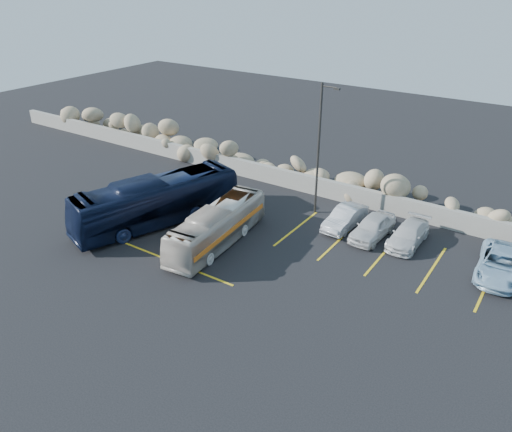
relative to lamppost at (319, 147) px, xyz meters
The scene contains 11 objects.
ground 10.73m from the lamppost, 105.05° to the right, with size 90.00×90.00×0.00m, color black.
seawall 5.14m from the lamppost, 135.63° to the left, with size 60.00×0.40×1.20m, color gray.
riprap_pile 5.40m from the lamppost, 124.63° to the left, with size 54.00×2.80×2.60m, color tan, non-canonical shape.
parking_lines 6.18m from the lamppost, 62.01° to the right, with size 18.16×9.36×0.01m.
lamppost is the anchor object (origin of this frame).
vintage_bus 7.71m from the lamppost, 112.41° to the right, with size 1.81×7.73×2.15m, color beige.
tour_coach 10.06m from the lamppost, 138.07° to the right, with size 2.37×10.14×2.82m, color #0F1833.
car_a 5.59m from the lamppost, 14.24° to the right, with size 1.50×3.73×1.27m, color silver.
car_b 4.43m from the lamppost, 18.51° to the right, with size 1.27×3.65×1.20m, color silver.
car_c 7.12m from the lamppost, ahead, with size 1.54×3.79×1.10m, color silver.
car_d 11.48m from the lamppost, ahead, with size 2.07×4.50×1.25m, color #99BED9.
Camera 1 is at (14.98, -15.70, 13.71)m, focal length 35.00 mm.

